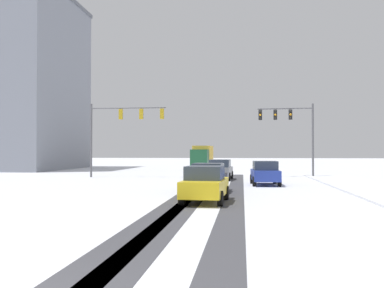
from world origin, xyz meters
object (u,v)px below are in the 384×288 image
object	(u,v)px
traffic_signal_near_left	(121,123)
car_black_third	(209,178)
car_grey_lead	(220,170)
car_yellow_cab_fourth	(205,184)
office_building_far_left_block	(0,83)
box_truck_delivery	(202,156)
car_blue_second	(265,173)
traffic_signal_near_right	(291,124)

from	to	relation	value
traffic_signal_near_left	car_black_third	world-z (taller)	traffic_signal_near_left
car_grey_lead	car_yellow_cab_fourth	bearing A→B (deg)	-89.53
traffic_signal_near_left	car_black_third	bearing A→B (deg)	-57.21
traffic_signal_near_left	office_building_far_left_block	bearing A→B (deg)	142.04
box_truck_delivery	office_building_far_left_block	distance (m)	27.88
traffic_signal_near_left	car_blue_second	world-z (taller)	traffic_signal_near_left
office_building_far_left_block	car_grey_lead	bearing A→B (deg)	-32.17
car_black_third	box_truck_delivery	size ratio (longest dim) A/B	0.56
traffic_signal_near_left	box_truck_delivery	distance (m)	20.13
box_truck_delivery	office_building_far_left_block	size ratio (longest dim) A/B	0.33
car_blue_second	car_black_third	size ratio (longest dim) A/B	1.00
car_blue_second	car_black_third	xyz separation A→B (m)	(-3.38, -5.96, 0.00)
traffic_signal_near_right	traffic_signal_near_left	distance (m)	15.02
car_blue_second	office_building_far_left_block	world-z (taller)	office_building_far_left_block
car_yellow_cab_fourth	office_building_far_left_block	bearing A→B (deg)	130.64
traffic_signal_near_left	car_yellow_cab_fourth	world-z (taller)	traffic_signal_near_left
box_truck_delivery	office_building_far_left_block	world-z (taller)	office_building_far_left_block
traffic_signal_near_right	box_truck_delivery	xyz separation A→B (m)	(-9.42, 17.05, -3.12)
traffic_signal_near_right	traffic_signal_near_left	bearing A→B (deg)	-172.10
traffic_signal_near_left	office_building_far_left_block	distance (m)	26.85
car_grey_lead	office_building_far_left_block	xyz separation A→B (m)	(-29.41, 18.50, 10.37)
office_building_far_left_block	traffic_signal_near_right	bearing A→B (deg)	-21.53
box_truck_delivery	car_blue_second	bearing A→B (deg)	-75.97
car_yellow_cab_fourth	car_grey_lead	bearing A→B (deg)	90.47
traffic_signal_near_right	traffic_signal_near_left	world-z (taller)	same
car_grey_lead	box_truck_delivery	bearing A→B (deg)	98.93
traffic_signal_near_right	car_yellow_cab_fourth	distance (m)	21.63
traffic_signal_near_right	car_blue_second	world-z (taller)	traffic_signal_near_right
car_black_third	car_yellow_cab_fourth	xyz separation A→B (m)	(0.21, -4.78, 0.00)
car_yellow_cab_fourth	traffic_signal_near_left	bearing A→B (deg)	116.03
car_grey_lead	car_yellow_cab_fourth	size ratio (longest dim) A/B	1.00
car_grey_lead	car_black_third	size ratio (longest dim) A/B	1.00
car_grey_lead	box_truck_delivery	distance (m)	21.85
traffic_signal_near_right	office_building_far_left_block	size ratio (longest dim) A/B	0.29
car_yellow_cab_fourth	office_building_far_left_block	size ratio (longest dim) A/B	0.19
traffic_signal_near_right	car_yellow_cab_fourth	world-z (taller)	traffic_signal_near_right
car_black_third	car_yellow_cab_fourth	bearing A→B (deg)	-87.43
traffic_signal_near_left	car_black_third	size ratio (longest dim) A/B	1.62
traffic_signal_near_right	car_yellow_cab_fourth	size ratio (longest dim) A/B	1.55
car_grey_lead	car_yellow_cab_fourth	xyz separation A→B (m)	(0.13, -15.92, 0.00)
car_blue_second	car_black_third	bearing A→B (deg)	-119.52
box_truck_delivery	traffic_signal_near_left	bearing A→B (deg)	-105.92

